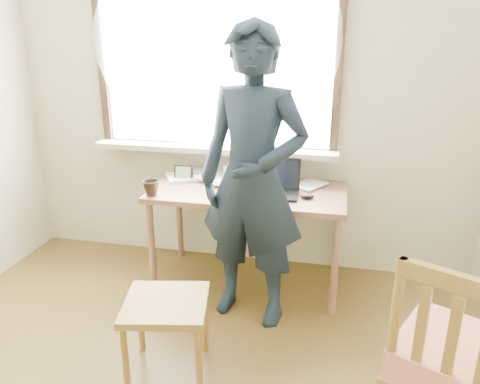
% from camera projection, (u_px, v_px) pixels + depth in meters
% --- Properties ---
extents(room_shell, '(3.52, 4.02, 2.61)m').
position_uv_depth(room_shell, '(132.00, 73.00, 1.67)').
color(room_shell, beige).
rests_on(room_shell, ground).
extents(desk, '(1.35, 0.67, 0.72)m').
position_uv_depth(desk, '(248.00, 200.00, 3.29)').
color(desk, brown).
rests_on(desk, ground).
extents(laptop, '(0.34, 0.28, 0.23)m').
position_uv_depth(laptop, '(275.00, 185.00, 3.18)').
color(laptop, black).
rests_on(laptop, desk).
extents(mug_white, '(0.19, 0.19, 0.11)m').
position_uv_depth(mug_white, '(232.00, 171.00, 3.49)').
color(mug_white, white).
rests_on(mug_white, desk).
extents(mug_dark, '(0.15, 0.15, 0.10)m').
position_uv_depth(mug_dark, '(151.00, 188.00, 3.13)').
color(mug_dark, black).
rests_on(mug_dark, desk).
extents(mouse, '(0.09, 0.06, 0.03)m').
position_uv_depth(mouse, '(307.00, 196.00, 3.08)').
color(mouse, black).
rests_on(mouse, desk).
extents(desk_clutter, '(0.88, 0.47, 0.05)m').
position_uv_depth(desk_clutter, '(228.00, 177.00, 3.46)').
color(desk_clutter, gold).
rests_on(desk_clutter, desk).
extents(book_a, '(0.34, 0.37, 0.03)m').
position_uv_depth(book_a, '(200.00, 173.00, 3.58)').
color(book_a, white).
rests_on(book_a, desk).
extents(book_b, '(0.28, 0.30, 0.02)m').
position_uv_depth(book_b, '(299.00, 182.00, 3.38)').
color(book_b, white).
rests_on(book_b, desk).
extents(picture_frame, '(0.14, 0.03, 0.11)m').
position_uv_depth(picture_frame, '(184.00, 173.00, 3.44)').
color(picture_frame, black).
rests_on(picture_frame, desk).
extents(work_chair, '(0.50, 0.49, 0.44)m').
position_uv_depth(work_chair, '(166.00, 312.00, 2.46)').
color(work_chair, olive).
rests_on(work_chair, ground).
extents(side_chair, '(0.62, 0.61, 1.01)m').
position_uv_depth(side_chair, '(456.00, 364.00, 1.85)').
color(side_chair, olive).
rests_on(side_chair, ground).
extents(person, '(0.74, 0.56, 1.85)m').
position_uv_depth(person, '(253.00, 180.00, 2.81)').
color(person, black).
rests_on(person, ground).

